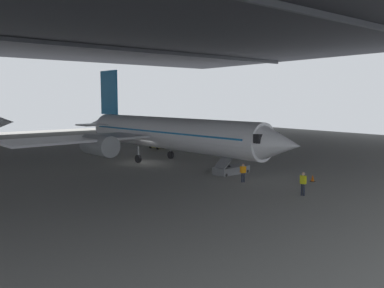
% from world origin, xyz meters
% --- Properties ---
extents(ground_plane, '(110.00, 110.00, 0.00)m').
position_xyz_m(ground_plane, '(0.00, 0.00, 0.00)').
color(ground_plane, gray).
extents(hangar_structure, '(121.00, 99.00, 17.96)m').
position_xyz_m(hangar_structure, '(-0.04, 13.76, 17.34)').
color(hangar_structure, '#4C4F54').
rests_on(hangar_structure, ground_plane).
extents(airplane_main, '(32.90, 34.02, 10.76)m').
position_xyz_m(airplane_main, '(1.25, -1.33, 3.32)').
color(airplane_main, white).
rests_on(airplane_main, ground_plane).
extents(boarding_stairs, '(4.14, 1.77, 4.51)m').
position_xyz_m(boarding_stairs, '(2.48, -10.72, 0.72)').
color(boarding_stairs, slate).
rests_on(boarding_stairs, ground_plane).
extents(crew_worker_near_nose, '(0.27, 0.55, 1.74)m').
position_xyz_m(crew_worker_near_nose, '(0.42, -20.33, 1.00)').
color(crew_worker_near_nose, '#232838').
rests_on(crew_worker_near_nose, ground_plane).
extents(crew_worker_by_stairs, '(0.47, 0.38, 1.60)m').
position_xyz_m(crew_worker_by_stairs, '(0.38, -14.25, 0.91)').
color(crew_worker_by_stairs, '#232838').
rests_on(crew_worker_by_stairs, ground_plane).
extents(traffic_cone_orange, '(0.36, 0.36, 0.60)m').
position_xyz_m(traffic_cone_orange, '(5.33, -17.74, 0.29)').
color(traffic_cone_orange, black).
rests_on(traffic_cone_orange, ground_plane).
extents(baggage_tug, '(1.49, 2.32, 0.90)m').
position_xyz_m(baggage_tug, '(7.51, 9.91, 0.53)').
color(baggage_tug, yellow).
rests_on(baggage_tug, ground_plane).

